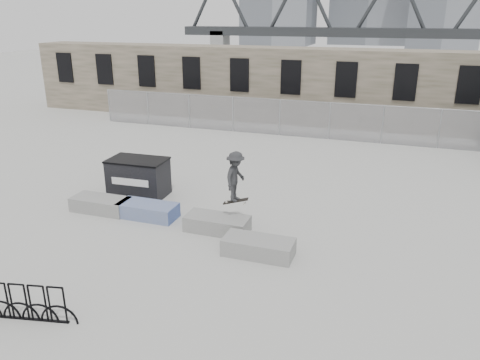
% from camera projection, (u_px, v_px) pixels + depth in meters
% --- Properties ---
extents(ground, '(120.00, 120.00, 0.00)m').
position_uv_depth(ground, '(183.00, 225.00, 15.13)').
color(ground, '#A5A5A1').
rests_on(ground, ground).
extents(stone_wall, '(36.00, 2.58, 4.50)m').
position_uv_depth(stone_wall, '(295.00, 85.00, 28.84)').
color(stone_wall, '#635B49').
rests_on(stone_wall, ground).
extents(chainlink_fence, '(22.06, 0.06, 2.02)m').
position_uv_depth(chainlink_fence, '(280.00, 117.00, 25.92)').
color(chainlink_fence, gray).
rests_on(chainlink_fence, ground).
extents(planter_far_left, '(2.00, 0.90, 0.49)m').
position_uv_depth(planter_far_left, '(101.00, 204.00, 16.13)').
color(planter_far_left, gray).
rests_on(planter_far_left, ground).
extents(planter_center_left, '(2.00, 0.90, 0.49)m').
position_uv_depth(planter_center_left, '(147.00, 210.00, 15.64)').
color(planter_center_left, '#344F9D').
rests_on(planter_center_left, ground).
extents(planter_center_right, '(2.00, 0.90, 0.49)m').
position_uv_depth(planter_center_right, '(217.00, 223.00, 14.65)').
color(planter_center_right, gray).
rests_on(planter_center_right, ground).
extents(planter_offset, '(2.00, 0.90, 0.49)m').
position_uv_depth(planter_offset, '(258.00, 246.00, 13.19)').
color(planter_offset, gray).
rests_on(planter_offset, ground).
extents(dumpster, '(2.19, 1.40, 1.41)m').
position_uv_depth(dumpster, '(138.00, 177.00, 17.41)').
color(dumpster, black).
rests_on(dumpster, ground).
extents(bike_rack, '(3.53, 0.76, 0.90)m').
position_uv_depth(bike_rack, '(0.00, 301.00, 10.40)').
color(bike_rack, black).
rests_on(bike_rack, ground).
extents(truss_bridge, '(70.00, 3.00, 9.80)m').
position_uv_depth(truss_bridge, '(439.00, 32.00, 59.68)').
color(truss_bridge, '#2D3033').
rests_on(truss_bridge, ground).
extents(skateboarder, '(0.80, 1.06, 1.71)m').
position_uv_depth(skateboarder, '(236.00, 177.00, 14.25)').
color(skateboarder, '#292A2C').
rests_on(skateboarder, ground).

